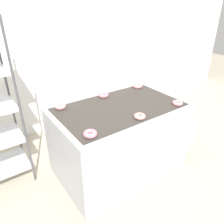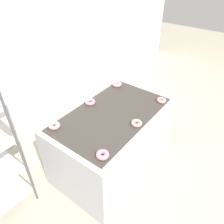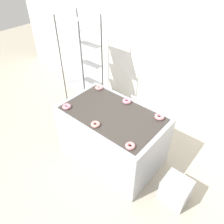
{
  "view_description": "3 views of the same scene",
  "coord_description": "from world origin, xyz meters",
  "px_view_note": "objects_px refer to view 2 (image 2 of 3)",
  "views": [
    {
      "loc": [
        -1.33,
        -1.02,
        1.91
      ],
      "look_at": [
        0.0,
        0.86,
        0.72
      ],
      "focal_mm": 35.0,
      "sensor_mm": 36.0,
      "label": 1
    },
    {
      "loc": [
        -1.58,
        -0.49,
        2.35
      ],
      "look_at": [
        0.0,
        0.71,
        0.87
      ],
      "focal_mm": 35.0,
      "sensor_mm": 36.0,
      "label": 2
    },
    {
      "loc": [
        1.5,
        -1.06,
        2.73
      ],
      "look_at": [
        0.0,
        0.71,
        0.87
      ],
      "focal_mm": 35.0,
      "sensor_mm": 36.0,
      "label": 3
    }
  ],
  "objects_px": {
    "donut_far_center": "(90,102)",
    "donut_far_right": "(117,84)",
    "glaze_bin": "(155,114)",
    "donut_near_left": "(103,155)",
    "donut_far_left": "(54,126)",
    "fryer_machine": "(112,140)",
    "donut_near_center": "(137,123)",
    "donut_near_right": "(161,100)"
  },
  "relations": [
    {
      "from": "donut_far_center",
      "to": "donut_far_right",
      "type": "xyz_separation_m",
      "value": [
        0.54,
        -0.0,
        0.0
      ]
    },
    {
      "from": "glaze_bin",
      "to": "donut_near_left",
      "type": "bearing_deg",
      "value": -170.78
    },
    {
      "from": "donut_far_center",
      "to": "donut_far_left",
      "type": "bearing_deg",
      "value": 179.7
    },
    {
      "from": "donut_far_center",
      "to": "donut_far_right",
      "type": "distance_m",
      "value": 0.54
    },
    {
      "from": "glaze_bin",
      "to": "fryer_machine",
      "type": "bearing_deg",
      "value": 177.48
    },
    {
      "from": "fryer_machine",
      "to": "donut_far_right",
      "type": "bearing_deg",
      "value": 31.15
    },
    {
      "from": "fryer_machine",
      "to": "glaze_bin",
      "type": "bearing_deg",
      "value": -2.52
    },
    {
      "from": "donut_far_left",
      "to": "donut_far_right",
      "type": "relative_size",
      "value": 0.91
    },
    {
      "from": "fryer_machine",
      "to": "glaze_bin",
      "type": "height_order",
      "value": "fryer_machine"
    },
    {
      "from": "donut_near_center",
      "to": "donut_near_right",
      "type": "bearing_deg",
      "value": -0.96
    },
    {
      "from": "donut_near_left",
      "to": "donut_far_center",
      "type": "bearing_deg",
      "value": 49.09
    },
    {
      "from": "donut_near_right",
      "to": "donut_far_center",
      "type": "bearing_deg",
      "value": 129.56
    },
    {
      "from": "donut_far_center",
      "to": "donut_far_right",
      "type": "bearing_deg",
      "value": -0.38
    },
    {
      "from": "donut_far_right",
      "to": "fryer_machine",
      "type": "bearing_deg",
      "value": -148.85
    },
    {
      "from": "donut_near_left",
      "to": "glaze_bin",
      "type": "bearing_deg",
      "value": 9.22
    },
    {
      "from": "fryer_machine",
      "to": "donut_far_center",
      "type": "height_order",
      "value": "donut_far_center"
    },
    {
      "from": "fryer_machine",
      "to": "donut_far_center",
      "type": "relative_size",
      "value": 11.36
    },
    {
      "from": "donut_near_left",
      "to": "donut_far_right",
      "type": "distance_m",
      "value": 1.29
    },
    {
      "from": "fryer_machine",
      "to": "donut_far_left",
      "type": "relative_size",
      "value": 12.04
    },
    {
      "from": "donut_near_left",
      "to": "donut_far_center",
      "type": "xyz_separation_m",
      "value": [
        0.57,
        0.66,
        -0.0
      ]
    },
    {
      "from": "donut_near_center",
      "to": "glaze_bin",
      "type": "bearing_deg",
      "value": 14.01
    },
    {
      "from": "donut_far_center",
      "to": "donut_near_right",
      "type": "bearing_deg",
      "value": -50.44
    },
    {
      "from": "fryer_machine",
      "to": "donut_far_center",
      "type": "distance_m",
      "value": 0.56
    },
    {
      "from": "donut_near_center",
      "to": "donut_far_right",
      "type": "distance_m",
      "value": 0.86
    },
    {
      "from": "glaze_bin",
      "to": "donut_far_center",
      "type": "relative_size",
      "value": 2.82
    },
    {
      "from": "donut_near_right",
      "to": "donut_far_left",
      "type": "relative_size",
      "value": 0.95
    },
    {
      "from": "donut_near_left",
      "to": "donut_far_right",
      "type": "relative_size",
      "value": 0.91
    },
    {
      "from": "donut_near_right",
      "to": "donut_far_left",
      "type": "height_order",
      "value": "donut_far_left"
    },
    {
      "from": "donut_near_center",
      "to": "donut_far_left",
      "type": "height_order",
      "value": "donut_far_left"
    },
    {
      "from": "donut_near_left",
      "to": "donut_far_center",
      "type": "height_order",
      "value": "donut_near_left"
    },
    {
      "from": "donut_near_center",
      "to": "donut_far_center",
      "type": "distance_m",
      "value": 0.66
    },
    {
      "from": "donut_near_right",
      "to": "donut_near_left",
      "type": "bearing_deg",
      "value": 179.24
    },
    {
      "from": "glaze_bin",
      "to": "donut_near_right",
      "type": "distance_m",
      "value": 0.93
    },
    {
      "from": "donut_near_center",
      "to": "donut_far_center",
      "type": "relative_size",
      "value": 0.92
    },
    {
      "from": "fryer_machine",
      "to": "donut_far_right",
      "type": "relative_size",
      "value": 10.99
    },
    {
      "from": "glaze_bin",
      "to": "donut_near_left",
      "type": "distance_m",
      "value": 1.84
    },
    {
      "from": "glaze_bin",
      "to": "donut_near_center",
      "type": "bearing_deg",
      "value": -165.99
    },
    {
      "from": "donut_near_right",
      "to": "donut_far_left",
      "type": "distance_m",
      "value": 1.3
    },
    {
      "from": "donut_near_left",
      "to": "donut_near_right",
      "type": "height_order",
      "value": "donut_near_left"
    },
    {
      "from": "glaze_bin",
      "to": "donut_far_right",
      "type": "height_order",
      "value": "donut_far_right"
    },
    {
      "from": "donut_far_left",
      "to": "donut_far_right",
      "type": "bearing_deg",
      "value": -0.34
    },
    {
      "from": "fryer_machine",
      "to": "donut_near_center",
      "type": "height_order",
      "value": "donut_near_center"
    }
  ]
}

